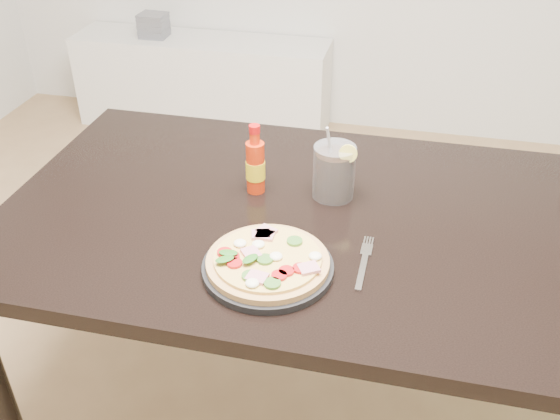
% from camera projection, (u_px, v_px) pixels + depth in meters
% --- Properties ---
extents(dining_table, '(1.40, 0.90, 0.75)m').
position_uv_depth(dining_table, '(291.00, 239.00, 1.55)').
color(dining_table, black).
rests_on(dining_table, ground).
extents(plate, '(0.28, 0.28, 0.02)m').
position_uv_depth(plate, '(268.00, 268.00, 1.31)').
color(plate, black).
rests_on(plate, dining_table).
extents(pizza, '(0.26, 0.26, 0.03)m').
position_uv_depth(pizza, '(267.00, 260.00, 1.30)').
color(pizza, tan).
rests_on(pizza, plate).
extents(hot_sauce_bottle, '(0.06, 0.06, 0.18)m').
position_uv_depth(hot_sauce_bottle, '(255.00, 166.00, 1.54)').
color(hot_sauce_bottle, red).
rests_on(hot_sauce_bottle, dining_table).
extents(cola_cup, '(0.11, 0.10, 0.19)m').
position_uv_depth(cola_cup, '(334.00, 173.00, 1.53)').
color(cola_cup, black).
rests_on(cola_cup, dining_table).
extents(fork, '(0.02, 0.19, 0.00)m').
position_uv_depth(fork, '(364.00, 261.00, 1.34)').
color(fork, silver).
rests_on(fork, dining_table).
extents(media_console, '(1.40, 0.34, 0.50)m').
position_uv_depth(media_console, '(203.00, 83.00, 3.49)').
color(media_console, white).
rests_on(media_console, ground).
extents(cd_stack, '(0.14, 0.12, 0.13)m').
position_uv_depth(cd_stack, '(154.00, 25.00, 3.35)').
color(cd_stack, slate).
rests_on(cd_stack, media_console).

